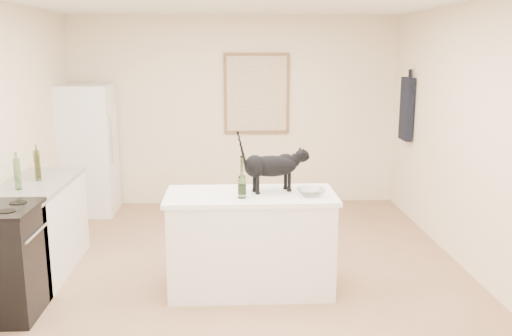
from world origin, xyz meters
The scene contains 18 objects.
floor centered at (0.00, 0.00, 0.00)m, with size 5.50×5.50×0.00m, color #AB7B5B.
wall_back centered at (0.00, 2.75, 1.30)m, with size 4.50×4.50×0.00m, color beige.
wall_front centered at (0.00, -2.75, 1.30)m, with size 4.50×4.50×0.00m, color beige.
wall_right centered at (2.25, 0.00, 1.30)m, with size 5.50×5.50×0.00m, color beige.
island_base centered at (0.10, -0.20, 0.43)m, with size 1.44×0.67×0.86m, color white.
island_top centered at (0.10, -0.20, 0.88)m, with size 1.50×0.70×0.04m, color white.
left_cabinets centered at (-1.95, 0.30, 0.43)m, with size 0.60×1.40×0.86m, color white.
left_countertop centered at (-1.95, 0.30, 0.88)m, with size 0.62×1.44×0.04m, color gray.
stove centered at (-1.95, -0.60, 0.45)m, with size 0.60×0.60×0.90m, color black.
fridge centered at (-1.95, 2.35, 0.85)m, with size 0.68×0.68×1.70m, color white.
artwork_frame centered at (0.30, 2.72, 1.55)m, with size 0.90×0.03×1.10m, color brown.
artwork_canvas centered at (0.30, 2.70, 1.55)m, with size 0.82×0.00×1.02m, color beige.
hanging_garment centered at (2.19, 2.05, 1.40)m, with size 0.08×0.34×0.80m, color black.
black_cat centered at (0.28, -0.14, 1.11)m, with size 0.60×0.18×0.42m, color black, non-canonical shape.
wine_bottle centered at (0.02, -0.34, 1.06)m, with size 0.07×0.07×0.32m, color #2F5723.
glass_bowl centered at (0.62, -0.30, 0.93)m, with size 0.24×0.24×0.06m, color silver.
fridge_paper centered at (-1.60, 2.43, 1.26)m, with size 0.00×0.13×0.16m, color white.
counter_bottle_cluster centered at (-1.97, 0.31, 1.04)m, with size 0.12×0.52×0.30m.
Camera 1 is at (-0.08, -4.90, 2.14)m, focal length 38.70 mm.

